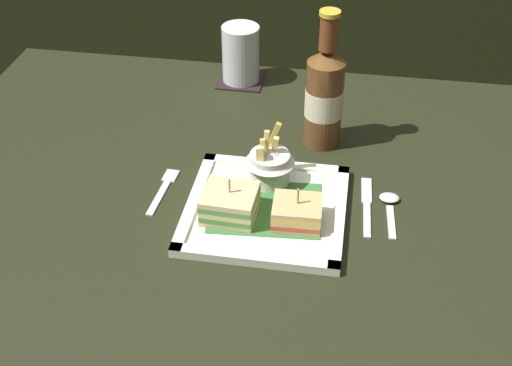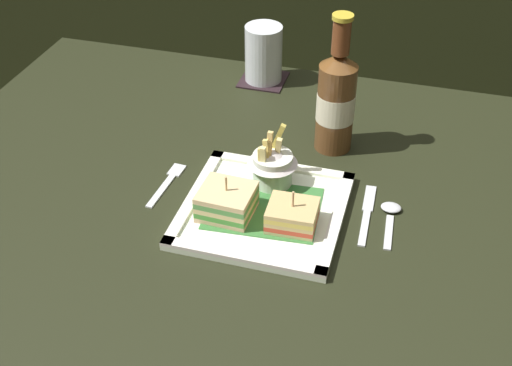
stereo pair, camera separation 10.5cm
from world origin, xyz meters
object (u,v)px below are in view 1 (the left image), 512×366
Objects in this scene: dining_table at (247,240)px; fries_cup at (270,162)px; sandwich_half_right at (297,213)px; fork at (164,188)px; square_plate at (266,210)px; sandwich_half_left at (230,204)px; water_glass at (241,57)px; beer_bottle at (324,95)px; spoon at (390,203)px; knife at (367,204)px.

fries_cup is (0.04, 0.02, 0.17)m from dining_table.
fork is (-0.25, 0.06, -0.03)m from sandwich_half_right.
square_plate is at bearing -86.11° from fries_cup.
square_plate is 2.02× the size of fork.
sandwich_half_left is 0.68× the size of fork.
sandwich_half_left is 0.48m from water_glass.
dining_table is at bearing -78.26° from water_glass.
beer_bottle is at bearing 63.38° from sandwich_half_left.
fork is 0.40m from spoon.
square_plate is 0.18m from knife.
fork is (-0.15, -0.02, 0.12)m from dining_table.
spoon is at bearing -53.25° from beer_bottle.
spoon is at bearing 4.00° from knife.
beer_bottle reaches higher than sandwich_half_right.
water_glass is (-0.18, 0.48, 0.03)m from sandwich_half_right.
fork is at bearing -143.20° from beer_bottle.
fries_cup is (0.05, 0.10, 0.02)m from sandwich_half_left.
square_plate is 1.66× the size of knife.
sandwich_half_right is at bearing -26.74° from square_plate.
knife is at bearing 19.21° from sandwich_half_left.
spoon is (0.26, 0.08, -0.03)m from sandwich_half_left.
fork is at bearing 165.59° from sandwich_half_right.
beer_bottle is 0.30m from water_glass.
fork is 1.14× the size of spoon.
water_glass reaches higher than square_plate.
sandwich_half_right reaches higher than square_plate.
knife is (0.09, -0.18, -0.10)m from beer_bottle.
water_glass reaches higher than sandwich_half_left.
sandwich_half_left is at bearing -116.35° from fries_cup.
sandwich_half_right is at bearing -40.16° from dining_table.
water_glass reaches higher than dining_table.
sandwich_half_left is 0.15m from fork.
sandwich_half_right is at bearing 0.00° from sandwich_half_left.
sandwich_half_right is at bearing -94.07° from beer_bottle.
sandwich_half_left is 0.12m from fries_cup.
knife is (0.17, 0.05, -0.00)m from square_plate.
knife is at bearing -53.67° from water_glass.
fries_cup reaches higher than spoon.
sandwich_half_right is at bearing -69.30° from water_glass.
water_glass reaches higher than sandwich_half_right.
spoon is at bearing 14.27° from square_plate.
water_glass is at bearing 132.44° from beer_bottle.
sandwich_half_left reaches higher than square_plate.
knife is (0.17, -0.02, -0.05)m from fries_cup.
fries_cup reaches higher than fork.
fork and knife have the same top height.
dining_table is 0.20m from sandwich_half_right.
water_glass is (-0.12, 0.38, 0.01)m from fries_cup.
square_plate is at bearing -165.73° from spoon.
beer_bottle reaches higher than fork.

